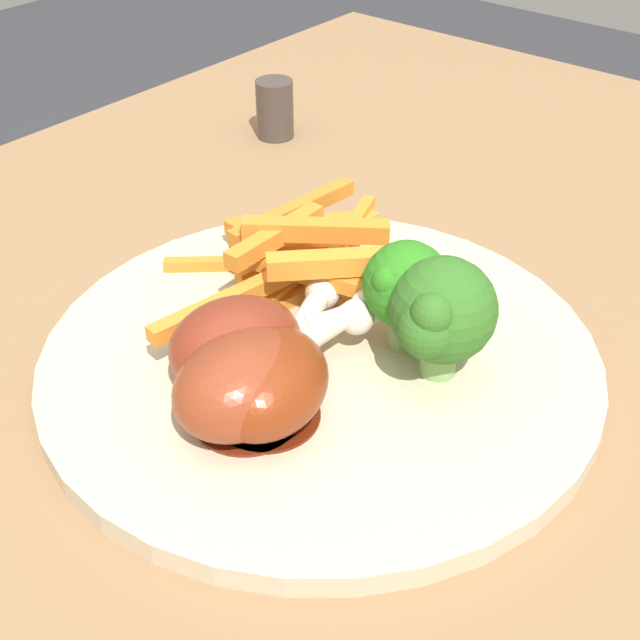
{
  "coord_description": "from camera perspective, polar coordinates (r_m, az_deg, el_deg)",
  "views": [
    {
      "loc": [
        -0.26,
        -0.23,
        1.05
      ],
      "look_at": [
        0.02,
        0.01,
        0.78
      ],
      "focal_mm": 49.75,
      "sensor_mm": 36.0,
      "label": 1
    }
  ],
  "objects": [
    {
      "name": "dining_table",
      "position": [
        0.54,
        -1.09,
        -14.22
      ],
      "size": [
        1.08,
        0.77,
        0.75
      ],
      "color": "#8E6B47",
      "rests_on": "ground_plane"
    },
    {
      "name": "carrot_fries_pile",
      "position": [
        0.51,
        -1.05,
        3.95
      ],
      "size": [
        0.19,
        0.17,
        0.05
      ],
      "color": "orange",
      "rests_on": "dinner_plate"
    },
    {
      "name": "pepper_shaker",
      "position": [
        0.73,
        -2.92,
        13.4
      ],
      "size": [
        0.03,
        0.03,
        0.05
      ],
      "primitive_type": "cylinder",
      "color": "#423833",
      "rests_on": "dining_table"
    },
    {
      "name": "dinner_plate",
      "position": [
        0.47,
        0.0,
        -2.56
      ],
      "size": [
        0.3,
        0.3,
        0.01
      ],
      "primitive_type": "cylinder",
      "color": "beige",
      "rests_on": "dining_table"
    },
    {
      "name": "chicken_drumstick_extra",
      "position": [
        0.42,
        -4.36,
        -3.92
      ],
      "size": [
        0.13,
        0.06,
        0.05
      ],
      "color": "#5E2011",
      "rests_on": "dinner_plate"
    },
    {
      "name": "broccoli_floret_middle",
      "position": [
        0.45,
        5.67,
        2.14
      ],
      "size": [
        0.05,
        0.05,
        0.06
      ],
      "color": "#86A75C",
      "rests_on": "dinner_plate"
    },
    {
      "name": "broccoli_floret_front",
      "position": [
        0.44,
        7.67,
        0.51
      ],
      "size": [
        0.06,
        0.05,
        0.07
      ],
      "color": "#7CAA5C",
      "rests_on": "dinner_plate"
    },
    {
      "name": "chicken_drumstick_near",
      "position": [
        0.44,
        -4.89,
        -1.48
      ],
      "size": [
        0.12,
        0.08,
        0.05
      ],
      "color": "#581A10",
      "rests_on": "dinner_plate"
    },
    {
      "name": "chicken_drumstick_far",
      "position": [
        0.42,
        -3.32,
        -3.67
      ],
      "size": [
        0.13,
        0.08,
        0.04
      ],
      "color": "#561A0A",
      "rests_on": "dinner_plate"
    }
  ]
}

